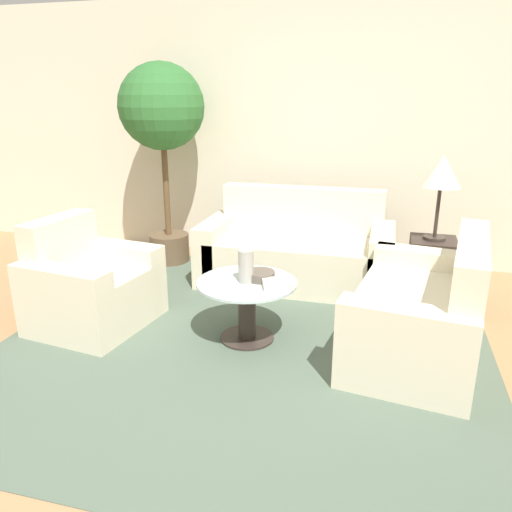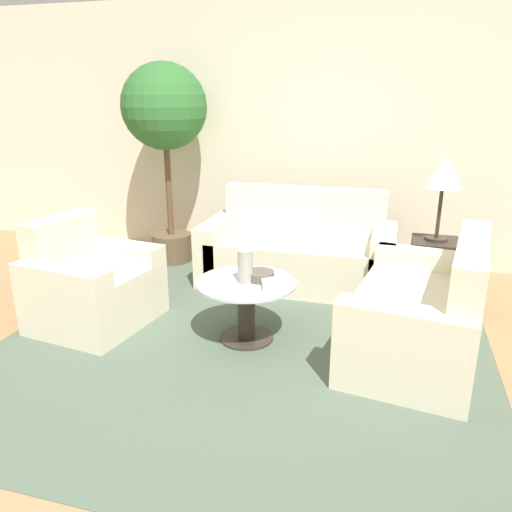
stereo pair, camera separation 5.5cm
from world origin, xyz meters
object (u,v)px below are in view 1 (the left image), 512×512
object	(u,v)px
loveseat	(426,316)
book_stack	(277,284)
coffee_table	(247,302)
bowl	(260,275)
sofa_main	(297,252)
armchair	(88,289)
table_lamp	(442,174)
potted_plant	(162,119)
vase	(246,266)

from	to	relation	value
loveseat	book_stack	xyz separation A→B (m)	(-0.98, -0.16, 0.19)
coffee_table	bowl	bearing A→B (deg)	38.85
sofa_main	armchair	xyz separation A→B (m)	(-1.36, -1.30, -0.00)
table_lamp	potted_plant	world-z (taller)	potted_plant
sofa_main	armchair	distance (m)	1.88
armchair	bowl	xyz separation A→B (m)	(1.32, 0.11, 0.20)
vase	bowl	size ratio (longest dim) A/B	1.13
coffee_table	potted_plant	bearing A→B (deg)	130.59
armchair	coffee_table	distance (m)	1.24
vase	armchair	bearing A→B (deg)	-178.05
coffee_table	book_stack	world-z (taller)	book_stack
loveseat	book_stack	distance (m)	1.01
sofa_main	table_lamp	xyz separation A→B (m)	(1.17, -0.16, 0.80)
coffee_table	book_stack	xyz separation A→B (m)	(0.23, -0.05, 0.18)
table_lamp	book_stack	distance (m)	1.68
potted_plant	table_lamp	bearing A→B (deg)	-8.61
book_stack	bowl	bearing A→B (deg)	123.23
bowl	book_stack	size ratio (longest dim) A/B	0.85
vase	bowl	bearing A→B (deg)	40.06
vase	loveseat	bearing A→B (deg)	5.61
bowl	book_stack	world-z (taller)	bowl
table_lamp	potted_plant	xyz separation A→B (m)	(-2.57, 0.39, 0.37)
table_lamp	vase	world-z (taller)	table_lamp
loveseat	coffee_table	world-z (taller)	loveseat
table_lamp	vase	xyz separation A→B (m)	(-1.30, -1.10, -0.52)
potted_plant	book_stack	xyz separation A→B (m)	(1.50, -1.53, -0.98)
bowl	book_stack	distance (m)	0.19
sofa_main	coffee_table	size ratio (longest dim) A/B	2.45
coffee_table	table_lamp	distance (m)	1.87
sofa_main	armchair	size ratio (longest dim) A/B	1.86
loveseat	bowl	world-z (taller)	loveseat
coffee_table	vase	xyz separation A→B (m)	(-0.00, -0.01, 0.27)
loveseat	potted_plant	xyz separation A→B (m)	(-2.48, 1.37, 1.17)
sofa_main	loveseat	world-z (taller)	sofa_main
potted_plant	bowl	bearing A→B (deg)	-46.38
coffee_table	vase	size ratio (longest dim) A/B	3.06
sofa_main	bowl	distance (m)	1.21
loveseat	armchair	bearing A→B (deg)	-77.72
table_lamp	book_stack	xyz separation A→B (m)	(-1.07, -1.14, -0.61)
vase	book_stack	world-z (taller)	vase
armchair	book_stack	size ratio (longest dim) A/B	3.86
armchair	vase	distance (m)	1.26
sofa_main	loveseat	xyz separation A→B (m)	(1.09, -1.14, -0.00)
sofa_main	bowl	size ratio (longest dim) A/B	8.43
armchair	book_stack	distance (m)	1.48
loveseat	coffee_table	xyz separation A→B (m)	(-1.21, -0.11, 0.01)
sofa_main	loveseat	bearing A→B (deg)	-46.38
sofa_main	armchair	world-z (taller)	sofa_main
coffee_table	vase	bearing A→B (deg)	-119.26
table_lamp	loveseat	bearing A→B (deg)	-95.10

